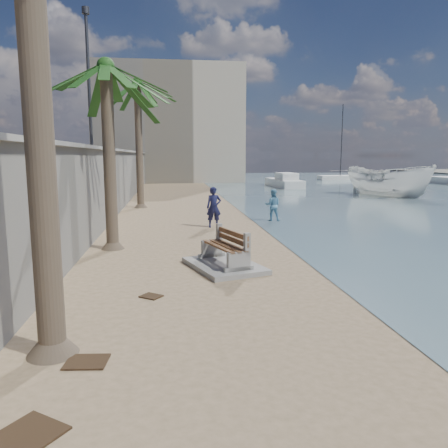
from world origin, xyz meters
TOP-DOWN VIEW (x-y plane):
  - ground_plane at (0.00, 0.00)m, footprint 140.00×140.00m
  - seawall at (-5.20, 20.00)m, footprint 0.45×70.00m
  - wall_cap at (-5.20, 20.00)m, footprint 0.80×70.00m
  - end_building at (-2.00, 52.00)m, footprint 18.00×12.00m
  - bench_far at (-0.57, 6.39)m, footprint 2.41×2.93m
  - palm_mid at (-4.12, 9.49)m, footprint 5.00×5.00m
  - palm_back at (-3.91, 21.84)m, footprint 5.00×5.00m
  - streetlight at (-5.10, 12.00)m, footprint 0.28×0.28m
  - person_a at (-0.12, 13.70)m, footprint 0.78×0.54m
  - person_b at (3.00, 15.32)m, footprint 0.96×0.82m
  - boat_cruiser at (15.39, 27.35)m, footprint 3.99×4.03m
  - yacht_far at (9.77, 38.65)m, footprint 2.40×7.67m
  - sailboat_west at (20.93, 51.10)m, footprint 6.34×2.44m
  - debris_a at (-3.86, -1.05)m, footprint 1.07×1.11m
  - debris_b at (-3.47, 0.81)m, footprint 0.70×0.58m
  - debris_d at (-2.58, 3.98)m, footprint 0.59×0.57m

SIDE VIEW (x-z plane):
  - ground_plane at x=0.00m, z-range 0.00..0.00m
  - debris_a at x=-3.86m, z-range 0.00..0.03m
  - debris_b at x=-3.47m, z-range 0.00..0.03m
  - debris_d at x=-2.58m, z-range 0.00..0.03m
  - sailboat_west at x=20.93m, z-range -4.69..5.39m
  - yacht_far at x=9.77m, z-range -0.40..1.10m
  - bench_far at x=-0.57m, z-range -0.07..0.99m
  - person_b at x=3.00m, z-range 0.00..1.75m
  - person_a at x=-0.12m, z-range 0.00..2.11m
  - boat_cruiser at x=15.39m, z-range -0.40..3.03m
  - seawall at x=-5.20m, z-range 0.00..3.50m
  - wall_cap at x=-5.20m, z-range 3.49..3.61m
  - palm_mid at x=-4.12m, z-range 2.55..9.60m
  - streetlight at x=-5.10m, z-range 4.08..9.21m
  - end_building at x=-2.00m, z-range 0.00..14.00m
  - palm_back at x=-3.91m, z-range 3.23..11.74m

